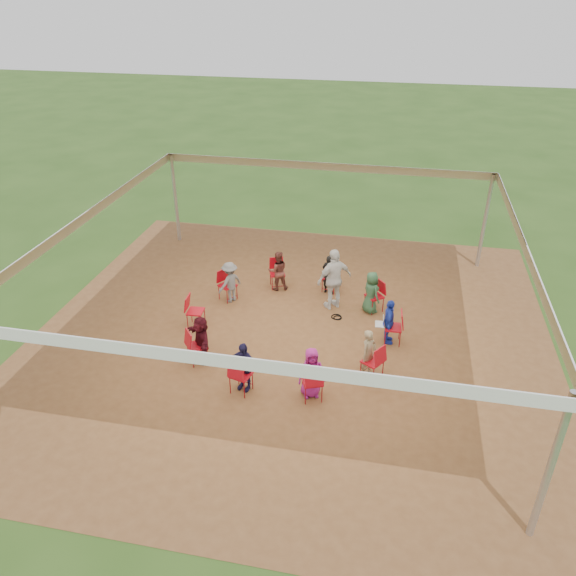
% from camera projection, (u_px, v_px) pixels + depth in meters
% --- Properties ---
extents(ground, '(80.00, 80.00, 0.00)m').
position_uv_depth(ground, '(292.00, 334.00, 14.43)').
color(ground, '#294A17').
rests_on(ground, ground).
extents(dirt_patch, '(13.00, 13.00, 0.00)m').
position_uv_depth(dirt_patch, '(292.00, 334.00, 14.43)').
color(dirt_patch, brown).
rests_on(dirt_patch, ground).
extents(tent, '(10.33, 10.33, 3.00)m').
position_uv_depth(tent, '(292.00, 251.00, 13.27)').
color(tent, '#B2B2B7').
rests_on(tent, ground).
extents(chair_0, '(0.46, 0.44, 0.90)m').
position_uv_depth(chair_0, '(393.00, 327.00, 13.88)').
color(chair_0, '#B30916').
rests_on(chair_0, ground).
extents(chair_1, '(0.61, 0.60, 0.90)m').
position_uv_depth(chair_1, '(374.00, 296.00, 15.23)').
color(chair_1, '#B30916').
rests_on(chair_1, ground).
extents(chair_2, '(0.52, 0.53, 0.90)m').
position_uv_depth(chair_2, '(331.00, 277.00, 16.19)').
color(chair_2, '#B30916').
rests_on(chair_2, ground).
extents(chair_3, '(0.55, 0.56, 0.90)m').
position_uv_depth(chair_3, '(277.00, 274.00, 16.39)').
color(chair_3, '#B30916').
rests_on(chair_3, ground).
extents(chair_4, '(0.60, 0.59, 0.90)m').
position_uv_depth(chair_4, '(228.00, 286.00, 15.76)').
color(chair_4, '#B30916').
rests_on(chair_4, ground).
extents(chair_5, '(0.46, 0.44, 0.90)m').
position_uv_depth(chair_5, '(196.00, 312.00, 14.54)').
color(chair_5, '#B30916').
rests_on(chair_5, ground).
extents(chair_6, '(0.61, 0.60, 0.90)m').
position_uv_depth(chair_6, '(197.00, 346.00, 13.19)').
color(chair_6, '#B30916').
rests_on(chair_6, ground).
extents(chair_7, '(0.52, 0.53, 0.90)m').
position_uv_depth(chair_7, '(241.00, 375.00, 12.23)').
color(chair_7, '#B30916').
rests_on(chair_7, ground).
extents(chair_8, '(0.55, 0.56, 0.90)m').
position_uv_depth(chair_8, '(312.00, 382.00, 12.03)').
color(chair_8, '#B30916').
rests_on(chair_8, ground).
extents(chair_9, '(0.60, 0.59, 0.90)m').
position_uv_depth(chair_9, '(372.00, 361.00, 12.66)').
color(chair_9, '#B30916').
rests_on(chair_9, ground).
extents(person_seated_0, '(0.40, 0.72, 1.20)m').
position_uv_depth(person_seated_0, '(389.00, 322.00, 13.82)').
color(person_seated_0, '#233AB1').
rests_on(person_seated_0, ground).
extents(person_seated_1, '(0.62, 0.66, 1.20)m').
position_uv_depth(person_seated_1, '(371.00, 292.00, 15.11)').
color(person_seated_1, '#2B5435').
rests_on(person_seated_1, ground).
extents(person_seated_2, '(0.50, 0.39, 1.20)m').
position_uv_depth(person_seated_2, '(329.00, 274.00, 16.02)').
color(person_seated_2, black).
rests_on(person_seated_2, ground).
extents(person_seated_3, '(0.66, 0.52, 1.20)m').
position_uv_depth(person_seated_3, '(278.00, 271.00, 16.21)').
color(person_seated_3, brown).
rests_on(person_seated_3, ground).
extents(person_seated_4, '(0.74, 0.86, 1.20)m').
position_uv_depth(person_seated_4, '(230.00, 282.00, 15.61)').
color(person_seated_4, slate).
rests_on(person_seated_4, ground).
extents(person_seated_5, '(1.02, 1.12, 1.20)m').
position_uv_depth(person_seated_5, '(201.00, 339.00, 13.16)').
color(person_seated_5, '#410B14').
rests_on(person_seated_5, ground).
extents(person_seated_6, '(0.77, 0.53, 1.20)m').
position_uv_depth(person_seated_6, '(243.00, 366.00, 12.25)').
color(person_seated_6, '#1C1942').
rests_on(person_seated_6, ground).
extents(person_seated_7, '(0.66, 0.52, 1.20)m').
position_uv_depth(person_seated_7, '(311.00, 373.00, 12.06)').
color(person_seated_7, '#9C1B78').
rests_on(person_seated_7, ground).
extents(person_seated_8, '(0.48, 0.52, 1.20)m').
position_uv_depth(person_seated_8, '(369.00, 354.00, 12.66)').
color(person_seated_8, '#8C7B58').
rests_on(person_seated_8, ground).
extents(standing_person, '(1.13, 1.05, 1.75)m').
position_uv_depth(standing_person, '(334.00, 279.00, 15.19)').
color(standing_person, silver).
rests_on(standing_person, ground).
extents(cable_coil, '(0.32, 0.32, 0.03)m').
position_uv_depth(cable_coil, '(337.00, 317.00, 15.11)').
color(cable_coil, black).
rests_on(cable_coil, ground).
extents(laptop, '(0.26, 0.32, 0.21)m').
position_uv_depth(laptop, '(382.00, 322.00, 13.86)').
color(laptop, '#B7B7BC').
rests_on(laptop, ground).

